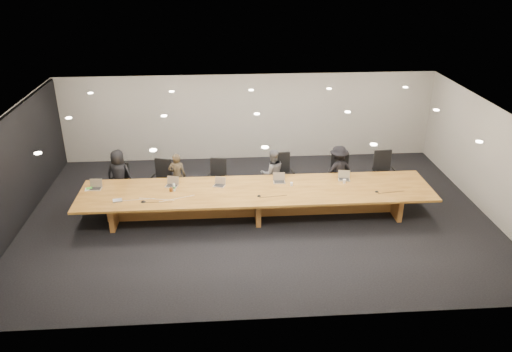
{
  "coord_description": "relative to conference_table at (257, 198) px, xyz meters",
  "views": [
    {
      "loc": [
        -0.84,
        -11.4,
        6.37
      ],
      "look_at": [
        0.0,
        0.3,
        1.0
      ],
      "focal_mm": 35.0,
      "sensor_mm": 36.0,
      "label": 1
    }
  ],
  "objects": [
    {
      "name": "laptop_d",
      "position": [
        0.62,
        0.4,
        0.35
      ],
      "size": [
        0.32,
        0.23,
        0.25
      ],
      "primitive_type": null,
      "rotation": [
        0.0,
        0.0,
        -0.02
      ],
      "color": "tan",
      "rests_on": "conference_table"
    },
    {
      "name": "left_wall_panel",
      "position": [
        -5.94,
        0.0,
        0.85
      ],
      "size": [
        0.08,
        7.84,
        2.74
      ],
      "primitive_type": "cube",
      "color": "black",
      "rests_on": "ground"
    },
    {
      "name": "av_box",
      "position": [
        -3.44,
        -0.38,
        0.25
      ],
      "size": [
        0.25,
        0.21,
        0.03
      ],
      "primitive_type": "cube",
      "rotation": [
        0.0,
        0.0,
        0.23
      ],
      "color": "#AAAAAF",
      "rests_on": "conference_table"
    },
    {
      "name": "laptop_b",
      "position": [
        -2.19,
        0.36,
        0.35
      ],
      "size": [
        0.36,
        0.31,
        0.25
      ],
      "primitive_type": null,
      "rotation": [
        0.0,
        0.0,
        -0.29
      ],
      "color": "#C3AF95",
      "rests_on": "conference_table"
    },
    {
      "name": "person_b",
      "position": [
        -2.11,
        1.19,
        0.14
      ],
      "size": [
        0.49,
        0.33,
        1.33
      ],
      "primitive_type": "imported",
      "rotation": [
        0.0,
        0.0,
        3.11
      ],
      "color": "#382F1F",
      "rests_on": "ground"
    },
    {
      "name": "conference_table",
      "position": [
        0.0,
        0.0,
        0.0
      ],
      "size": [
        9.0,
        1.8,
        0.75
      ],
      "color": "brown",
      "rests_on": "ground"
    },
    {
      "name": "mic_right",
      "position": [
        3.02,
        -0.34,
        0.24
      ],
      "size": [
        0.11,
        0.11,
        0.03
      ],
      "primitive_type": "cone",
      "rotation": [
        0.0,
        0.0,
        0.09
      ],
      "color": "black",
      "rests_on": "conference_table"
    },
    {
      "name": "person_d",
      "position": [
        2.36,
        1.13,
        0.2
      ],
      "size": [
        1.04,
        0.78,
        1.44
      ],
      "primitive_type": "imported",
      "rotation": [
        0.0,
        0.0,
        3.43
      ],
      "color": "black",
      "rests_on": "ground"
    },
    {
      "name": "laptop_a",
      "position": [
        -4.12,
        0.33,
        0.35
      ],
      "size": [
        0.32,
        0.25,
        0.24
      ],
      "primitive_type": null,
      "rotation": [
        0.0,
        0.0,
        -0.06
      ],
      "color": "#C5B396",
      "rests_on": "conference_table"
    },
    {
      "name": "amber_mug",
      "position": [
        -2.18,
        0.07,
        0.28
      ],
      "size": [
        0.1,
        0.1,
        0.1
      ],
      "primitive_type": "cylinder",
      "rotation": [
        0.0,
        0.0,
        -0.3
      ],
      "color": "brown",
      "rests_on": "conference_table"
    },
    {
      "name": "chair_far_right",
      "position": [
        3.7,
        1.17,
        0.08
      ],
      "size": [
        0.64,
        0.64,
        1.2
      ],
      "primitive_type": null,
      "rotation": [
        0.0,
        0.0,
        0.06
      ],
      "color": "black",
      "rests_on": "ground"
    },
    {
      "name": "person_a",
      "position": [
        -3.69,
        1.26,
        0.2
      ],
      "size": [
        0.76,
        0.56,
        1.44
      ],
      "primitive_type": "imported",
      "rotation": [
        0.0,
        0.0,
        2.99
      ],
      "color": "black",
      "rests_on": "ground"
    },
    {
      "name": "lime_gadget",
      "position": [
        -4.28,
        0.34,
        0.25
      ],
      "size": [
        0.17,
        0.13,
        0.02
      ],
      "primitive_type": "cube",
      "rotation": [
        0.0,
        0.0,
        0.33
      ],
      "color": "green",
      "rests_on": "notepad"
    },
    {
      "name": "laptop_e",
      "position": [
        2.36,
        0.43,
        0.35
      ],
      "size": [
        0.34,
        0.27,
        0.24
      ],
      "primitive_type": null,
      "rotation": [
        0.0,
        0.0,
        -0.16
      ],
      "color": "#BDB290",
      "rests_on": "conference_table"
    },
    {
      "name": "notepad",
      "position": [
        -4.27,
        0.33,
        0.24
      ],
      "size": [
        0.26,
        0.22,
        0.01
      ],
      "primitive_type": "cube",
      "rotation": [
        0.0,
        0.0,
        0.17
      ],
      "color": "white",
      "rests_on": "conference_table"
    },
    {
      "name": "mic_left",
      "position": [
        -2.81,
        -0.47,
        0.25
      ],
      "size": [
        0.17,
        0.17,
        0.03
      ],
      "primitive_type": "cone",
      "rotation": [
        0.0,
        0.0,
        0.38
      ],
      "color": "black",
      "rests_on": "conference_table"
    },
    {
      "name": "back_wall",
      "position": [
        0.0,
        4.0,
        0.88
      ],
      "size": [
        12.0,
        0.02,
        2.8
      ],
      "primitive_type": "cube",
      "color": "silver",
      "rests_on": "ground"
    },
    {
      "name": "chair_right",
      "position": [
        2.42,
        1.18,
        0.06
      ],
      "size": [
        0.7,
        0.7,
        1.17
      ],
      "primitive_type": null,
      "rotation": [
        0.0,
        0.0,
        -0.19
      ],
      "color": "black",
      "rests_on": "ground"
    },
    {
      "name": "chair_mid_right",
      "position": [
        0.82,
        1.23,
        0.08
      ],
      "size": [
        0.66,
        0.66,
        1.19
      ],
      "primitive_type": null,
      "rotation": [
        0.0,
        0.0,
        0.1
      ],
      "color": "black",
      "rests_on": "ground"
    },
    {
      "name": "paper_cup_far",
      "position": [
        2.32,
        0.24,
        0.28
      ],
      "size": [
        0.1,
        0.1,
        0.1
      ],
      "primitive_type": "cone",
      "rotation": [
        0.0,
        0.0,
        -0.14
      ],
      "color": "silver",
      "rests_on": "conference_table"
    },
    {
      "name": "chair_far_left",
      "position": [
        -3.7,
        1.22,
        0.0
      ],
      "size": [
        0.65,
        0.65,
        1.05
      ],
      "primitive_type": null,
      "rotation": [
        0.0,
        0.0,
        -0.26
      ],
      "color": "black",
      "rests_on": "ground"
    },
    {
      "name": "paper_cup_near",
      "position": [
        0.92,
        0.17,
        0.28
      ],
      "size": [
        0.09,
        0.09,
        0.09
      ],
      "primitive_type": "cone",
      "rotation": [
        0.0,
        0.0,
        0.11
      ],
      "color": "white",
      "rests_on": "conference_table"
    },
    {
      "name": "person_c",
      "position": [
        0.51,
        1.14,
        0.17
      ],
      "size": [
        0.76,
        0.64,
        1.39
      ],
      "primitive_type": "imported",
      "rotation": [
        0.0,
        0.0,
        3.32
      ],
      "color": "#555658",
      "rests_on": "ground"
    },
    {
      "name": "chair_mid_left",
      "position": [
        -1.02,
        1.22,
        0.02
      ],
      "size": [
        0.66,
        0.66,
        1.08
      ],
      "primitive_type": null,
      "rotation": [
        0.0,
        0.0,
        -0.23
      ],
      "color": "black",
      "rests_on": "ground"
    },
    {
      "name": "ground",
      "position": [
        0.0,
        0.0,
        -0.52
      ],
      "size": [
        12.0,
        12.0,
        0.0
      ],
      "primitive_type": "plane",
      "color": "black",
      "rests_on": "ground"
    },
    {
      "name": "water_bottle",
      "position": [
        -2.1,
        0.09,
        0.33
      ],
      "size": [
        0.08,
        0.08,
        0.2
      ],
      "primitive_type": "cylinder",
      "rotation": [
        0.0,
        0.0,
        0.23
      ],
      "color": "silver",
      "rests_on": "conference_table"
    },
    {
      "name": "laptop_c",
      "position": [
        -0.96,
        0.29,
        0.34
      ],
      "size": [
        0.34,
        0.3,
        0.23
      ],
      "primitive_type": null,
      "rotation": [
        0.0,
        0.0,
        -0.35
      ],
      "color": "#C8B399",
      "rests_on": "conference_table"
    },
    {
      "name": "chair_left",
      "position": [
        -2.56,
        1.2,
        0.04
      ],
      "size": [
        0.71,
        0.71,
        1.12
      ],
      "primitive_type": null,
      "rotation": [
        0.0,
        0.0,
        -0.3
      ],
      "color": "black",
      "rests_on": "ground"
    },
    {
      "name": "mic_center",
      "position": [
        0.03,
        -0.36,
        0.24
      ],
      "size": [
        0.13,
        0.13,
        0.03
      ],
      "primitive_type": "cone",
      "rotation": [
        0.0,
        0.0,
        0.28
      ],
      "color": "black",
      "rests_on": "conference_table"
    }
  ]
}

